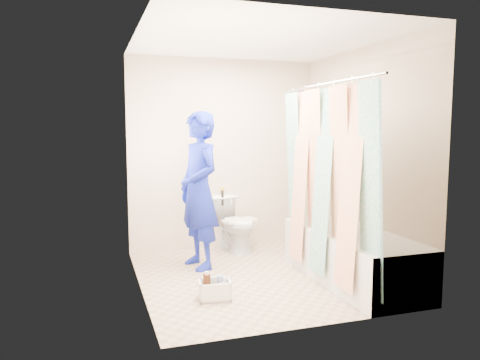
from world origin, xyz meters
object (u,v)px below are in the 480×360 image
object	(u,v)px
toilet	(235,224)
plumber	(199,190)
bathtub	(352,255)
cleaning_caddy	(216,290)

from	to	relation	value
toilet	plumber	xyz separation A→B (m)	(-0.59, -0.56, 0.52)
toilet	plumber	bearing A→B (deg)	-150.90
plumber	toilet	bearing A→B (deg)	118.95
bathtub	toilet	world-z (taller)	toilet
toilet	plumber	distance (m)	0.96
bathtub	toilet	xyz separation A→B (m)	(-0.76, 1.51, 0.07)
plumber	cleaning_caddy	size ratio (longest dim) A/B	5.40
bathtub	plumber	bearing A→B (deg)	145.03
toilet	cleaning_caddy	size ratio (longest dim) A/B	2.15
bathtub	plumber	distance (m)	1.75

